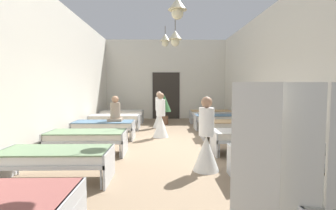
# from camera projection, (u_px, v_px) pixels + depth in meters

# --- Properties ---
(ground_plane) EXTENTS (6.76, 12.69, 0.10)m
(ground_plane) POSITION_uv_depth(u_px,v_px,m) (169.00, 147.00, 7.09)
(ground_plane) COLOR #8C755B
(room_shell) EXTENTS (6.56, 12.29, 4.08)m
(room_shell) POSITION_uv_depth(u_px,v_px,m) (168.00, 75.00, 8.27)
(room_shell) COLOR silver
(room_shell) RESTS_ON ground
(bed_left_row_1) EXTENTS (1.90, 0.84, 0.57)m
(bed_left_row_1) POSITION_uv_depth(u_px,v_px,m) (56.00, 157.00, 4.35)
(bed_left_row_1) COLOR #B7BCC1
(bed_left_row_1) RESTS_ON ground
(bed_right_row_1) EXTENTS (1.90, 0.84, 0.57)m
(bed_right_row_1) POSITION_uv_depth(u_px,v_px,m) (286.00, 156.00, 4.43)
(bed_right_row_1) COLOR #B7BCC1
(bed_right_row_1) RESTS_ON ground
(bed_left_row_2) EXTENTS (1.90, 0.84, 0.57)m
(bed_left_row_2) POSITION_uv_depth(u_px,v_px,m) (87.00, 137.00, 6.13)
(bed_left_row_2) COLOR #B7BCC1
(bed_left_row_2) RESTS_ON ground
(bed_right_row_2) EXTENTS (1.90, 0.84, 0.57)m
(bed_right_row_2) POSITION_uv_depth(u_px,v_px,m) (251.00, 136.00, 6.21)
(bed_right_row_2) COLOR #B7BCC1
(bed_right_row_2) RESTS_ON ground
(bed_left_row_3) EXTENTS (1.90, 0.84, 0.57)m
(bed_left_row_3) POSITION_uv_depth(u_px,v_px,m) (104.00, 125.00, 7.91)
(bed_left_row_3) COLOR #B7BCC1
(bed_left_row_3) RESTS_ON ground
(bed_right_row_3) EXTENTS (1.90, 0.84, 0.57)m
(bed_right_row_3) POSITION_uv_depth(u_px,v_px,m) (231.00, 125.00, 7.99)
(bed_right_row_3) COLOR #B7BCC1
(bed_right_row_3) RESTS_ON ground
(bed_left_row_4) EXTENTS (1.90, 0.84, 0.57)m
(bed_left_row_4) POSITION_uv_depth(u_px,v_px,m) (115.00, 118.00, 9.68)
(bed_left_row_4) COLOR #B7BCC1
(bed_left_row_4) RESTS_ON ground
(bed_right_row_4) EXTENTS (1.90, 0.84, 0.57)m
(bed_right_row_4) POSITION_uv_depth(u_px,v_px,m) (219.00, 118.00, 9.76)
(bed_right_row_4) COLOR #B7BCC1
(bed_right_row_4) RESTS_ON ground
(bed_left_row_5) EXTENTS (1.90, 0.84, 0.57)m
(bed_left_row_5) POSITION_uv_depth(u_px,v_px,m) (122.00, 113.00, 11.46)
(bed_left_row_5) COLOR #B7BCC1
(bed_left_row_5) RESTS_ON ground
(bed_right_row_5) EXTENTS (1.90, 0.84, 0.57)m
(bed_right_row_5) POSITION_uv_depth(u_px,v_px,m) (210.00, 113.00, 11.54)
(bed_right_row_5) COLOR #B7BCC1
(bed_right_row_5) RESTS_ON ground
(nurse_near_aisle) EXTENTS (0.52, 0.52, 1.49)m
(nurse_near_aisle) POSITION_uv_depth(u_px,v_px,m) (161.00, 121.00, 8.25)
(nurse_near_aisle) COLOR white
(nurse_near_aisle) RESTS_ON ground
(nurse_mid_aisle) EXTENTS (0.52, 0.52, 1.49)m
(nurse_mid_aisle) POSITION_uv_depth(u_px,v_px,m) (159.00, 115.00, 10.19)
(nurse_mid_aisle) COLOR white
(nurse_mid_aisle) RESTS_ON ground
(nurse_far_aisle) EXTENTS (0.52, 0.52, 1.49)m
(nurse_far_aisle) POSITION_uv_depth(u_px,v_px,m) (206.00, 144.00, 4.94)
(nurse_far_aisle) COLOR white
(nurse_far_aisle) RESTS_ON ground
(patient_seated_primary) EXTENTS (0.44, 0.44, 0.80)m
(patient_seated_primary) POSITION_uv_depth(u_px,v_px,m) (115.00, 112.00, 7.96)
(patient_seated_primary) COLOR gray
(patient_seated_primary) RESTS_ON bed_left_row_3
(potted_plant) EXTENTS (0.60, 0.60, 1.30)m
(potted_plant) POSITION_uv_depth(u_px,v_px,m) (164.00, 106.00, 11.02)
(potted_plant) COLOR brown
(potted_plant) RESTS_ON ground
(privacy_screen) EXTENTS (1.24, 0.24, 1.70)m
(privacy_screen) POSITION_uv_depth(u_px,v_px,m) (300.00, 177.00, 2.24)
(privacy_screen) COLOR silver
(privacy_screen) RESTS_ON ground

